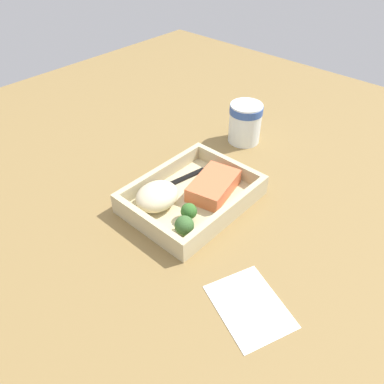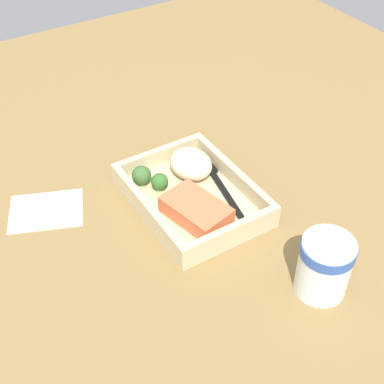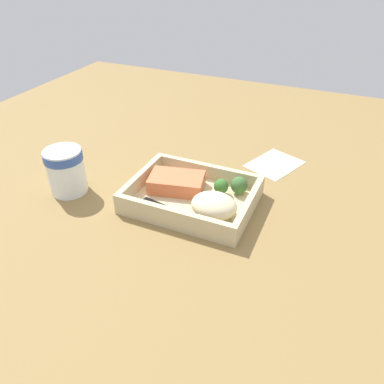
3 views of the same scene
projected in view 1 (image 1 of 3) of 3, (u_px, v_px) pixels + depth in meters
The scene contains 10 objects.
ground_plane at pixel (192, 206), 74.40cm from camera, with size 160.00×160.00×2.00cm, color olive.
takeout_tray at pixel (192, 200), 73.37cm from camera, with size 24.52×18.54×1.20cm, color #C6B88C.
tray_rim at pixel (192, 192), 71.99cm from camera, with size 24.52×18.54×3.13cm.
salmon_fillet at pixel (214, 186), 73.48cm from camera, with size 11.03×6.92×3.08cm, color #DF6C41.
mashed_potatoes at pixel (157, 196), 69.96cm from camera, with size 8.70×7.19×4.45cm, color beige.
broccoli_floret_1 at pixel (189, 211), 67.17cm from camera, with size 3.00×3.00×3.49cm.
broccoli_floret_2 at pixel (184, 226), 64.40cm from camera, with size 3.43×3.43×3.69cm.
fork at pixel (169, 185), 75.77cm from camera, with size 15.83×4.63×0.44cm.
paper_cup at pixel (245, 121), 88.10cm from camera, with size 7.76×7.76×9.57cm.
receipt_slip at pixel (250, 306), 55.59cm from camera, with size 9.46×12.29×0.24cm, color white.
Camera 1 is at (41.00, 37.34, 48.67)cm, focal length 35.00 mm.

